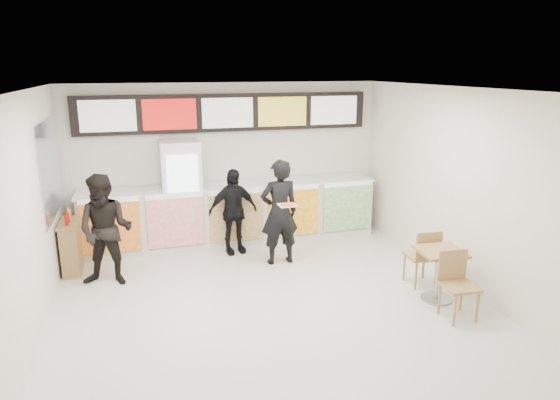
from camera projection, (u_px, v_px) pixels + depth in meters
name	position (u px, v px, depth m)	size (l,w,h in m)	color
floor	(277.00, 316.00, 6.79)	(7.00, 7.00, 0.00)	beige
ceiling	(277.00, 91.00, 6.01)	(7.00, 7.00, 0.00)	white
wall_back	(228.00, 162.00, 9.65)	(6.00, 6.00, 0.00)	silver
wall_left	(20.00, 231.00, 5.59)	(7.00, 7.00, 0.00)	silver
wall_right	(476.00, 194.00, 7.20)	(7.00, 7.00, 0.00)	silver
service_counter	(233.00, 213.00, 9.51)	(5.56, 0.77, 1.14)	silver
menu_board	(227.00, 113.00, 9.32)	(5.50, 0.14, 0.70)	black
drinks_fridge	(182.00, 195.00, 9.16)	(0.70, 0.67, 2.00)	white
mirror_panel	(51.00, 168.00, 7.81)	(0.01, 2.00, 1.50)	#B2B7BF
customer_main	(279.00, 212.00, 8.41)	(0.66, 0.43, 1.81)	black
customer_left	(106.00, 231.00, 7.57)	(0.85, 0.66, 1.75)	black
customer_mid	(233.00, 211.00, 8.93)	(0.91, 0.38, 1.55)	black
pizza_slice	(287.00, 205.00, 7.93)	(0.36, 0.36, 0.02)	beige
cafe_table	(439.00, 266.00, 7.13)	(0.66, 1.58, 0.91)	#A6844C
condiment_ledge	(71.00, 246.00, 8.18)	(0.31, 0.76, 1.01)	#A6844C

